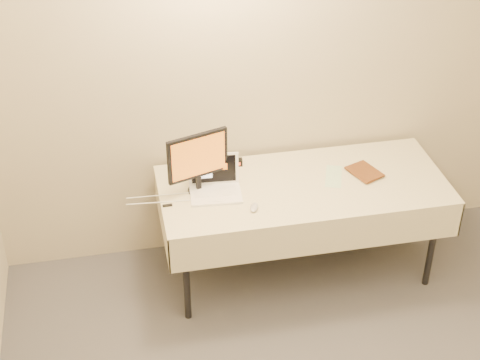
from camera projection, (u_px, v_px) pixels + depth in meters
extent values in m
cube|color=#C2B79C|center=(289.00, 67.00, 4.77)|extent=(4.00, 0.10, 2.70)
cylinder|color=black|center=(186.00, 276.00, 4.59)|extent=(0.04, 0.04, 0.69)
cylinder|color=black|center=(432.00, 244.00, 4.85)|extent=(0.04, 0.04, 0.69)
cylinder|color=black|center=(175.00, 220.00, 5.07)|extent=(0.04, 0.04, 0.69)
cylinder|color=black|center=(399.00, 194.00, 5.33)|extent=(0.04, 0.04, 0.69)
cube|color=gray|center=(303.00, 187.00, 4.76)|extent=(1.80, 0.75, 0.04)
cube|color=beige|center=(303.00, 184.00, 4.74)|extent=(1.86, 0.81, 0.01)
cube|color=beige|center=(320.00, 238.00, 4.49)|extent=(1.86, 0.01, 0.25)
cube|color=beige|center=(287.00, 168.00, 5.14)|extent=(1.86, 0.01, 0.25)
cube|color=beige|center=(162.00, 217.00, 4.66)|extent=(0.01, 0.81, 0.25)
cube|color=beige|center=(435.00, 185.00, 4.97)|extent=(0.01, 0.81, 0.25)
cube|color=white|center=(216.00, 194.00, 4.63)|extent=(0.34, 0.25, 0.02)
cube|color=white|center=(214.00, 169.00, 4.67)|extent=(0.32, 0.07, 0.21)
cube|color=black|center=(214.00, 169.00, 4.67)|extent=(0.28, 0.05, 0.18)
cylinder|color=black|center=(199.00, 190.00, 4.67)|extent=(0.18, 0.18, 0.01)
cube|color=black|center=(199.00, 183.00, 4.64)|extent=(0.03, 0.03, 0.10)
cube|color=black|center=(198.00, 156.00, 4.53)|extent=(0.39, 0.15, 0.30)
cube|color=orange|center=(198.00, 156.00, 4.53)|extent=(0.35, 0.11, 0.26)
imported|color=#98501B|center=(356.00, 163.00, 4.74)|extent=(0.16, 0.08, 0.22)
cube|color=black|center=(234.00, 162.00, 4.91)|extent=(0.11, 0.06, 0.05)
cube|color=#FF360C|center=(234.00, 164.00, 4.89)|extent=(0.08, 0.01, 0.02)
ellipsoid|color=#B6B6B8|center=(254.00, 207.00, 4.51)|extent=(0.08, 0.11, 0.02)
cube|color=#B7DFB1|center=(334.00, 176.00, 4.81)|extent=(0.19, 0.28, 0.00)
cube|color=black|center=(167.00, 205.00, 4.53)|extent=(0.06, 0.02, 0.01)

